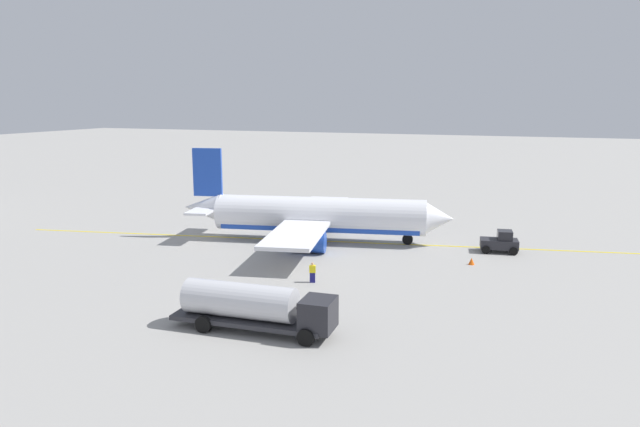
# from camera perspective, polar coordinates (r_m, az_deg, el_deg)

# --- Properties ---
(ground_plane) EXTENTS (400.00, 400.00, 0.00)m
(ground_plane) POSITION_cam_1_polar(r_m,az_deg,el_deg) (63.29, 0.00, -2.67)
(ground_plane) COLOR #9E9B96
(airplane) EXTENTS (29.16, 27.46, 9.75)m
(airplane) POSITION_cam_1_polar(r_m,az_deg,el_deg) (62.79, -0.42, -0.26)
(airplane) COLOR white
(airplane) RESTS_ON ground
(fuel_tanker) EXTENTS (11.07, 3.27, 3.15)m
(fuel_tanker) POSITION_cam_1_polar(r_m,az_deg,el_deg) (39.01, -6.35, -8.83)
(fuel_tanker) COLOR #2D2D33
(fuel_tanker) RESTS_ON ground
(pushback_tug) EXTENTS (3.87, 2.80, 2.20)m
(pushback_tug) POSITION_cam_1_polar(r_m,az_deg,el_deg) (61.18, 16.99, -2.66)
(pushback_tug) COLOR #232328
(pushback_tug) RESTS_ON ground
(refueling_worker) EXTENTS (0.61, 0.50, 1.71)m
(refueling_worker) POSITION_cam_1_polar(r_m,az_deg,el_deg) (49.03, -0.73, -5.73)
(refueling_worker) COLOR navy
(refueling_worker) RESTS_ON ground
(safety_cone_nose) EXTENTS (0.57, 0.57, 0.63)m
(safety_cone_nose) POSITION_cam_1_polar(r_m,az_deg,el_deg) (56.08, 14.40, -4.47)
(safety_cone_nose) COLOR #F2590F
(safety_cone_nose) RESTS_ON ground
(taxi_line_marking) EXTENTS (66.00, 13.29, 0.01)m
(taxi_line_marking) POSITION_cam_1_polar(r_m,az_deg,el_deg) (63.29, 0.00, -2.66)
(taxi_line_marking) COLOR yellow
(taxi_line_marking) RESTS_ON ground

